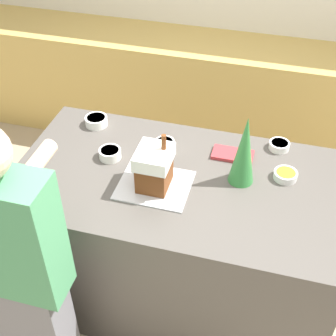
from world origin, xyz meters
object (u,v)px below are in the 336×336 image
object	(u,v)px
baking_tray	(155,185)
person	(22,275)
cookbook	(233,155)
gingerbread_house	(154,167)
candy_bowl_far_right	(110,153)
candy_bowl_behind_tray	(279,145)
candy_bowl_center_rear	(165,144)
decorative_tree	(244,151)
candy_bowl_near_tray_left	(285,175)
candy_bowl_front_corner	(96,121)

from	to	relation	value
baking_tray	person	distance (m)	0.78
cookbook	person	size ratio (longest dim) A/B	0.14
gingerbread_house	candy_bowl_far_right	bearing A→B (deg)	152.52
cookbook	gingerbread_house	bearing A→B (deg)	-134.79
candy_bowl_behind_tray	person	xyz separation A→B (m)	(-1.03, -1.13, -0.11)
candy_bowl_behind_tray	candy_bowl_center_rear	bearing A→B (deg)	-164.92
candy_bowl_center_rear	decorative_tree	bearing A→B (deg)	-19.02
gingerbread_house	candy_bowl_far_right	distance (m)	0.36
decorative_tree	candy_bowl_near_tray_left	size ratio (longest dim) A/B	3.15
candy_bowl_far_right	candy_bowl_near_tray_left	size ratio (longest dim) A/B	0.99
cookbook	candy_bowl_front_corner	bearing A→B (deg)	174.41
gingerbread_house	candy_bowl_near_tray_left	world-z (taller)	gingerbread_house
gingerbread_house	candy_bowl_far_right	xyz separation A→B (m)	(-0.31, 0.16, -0.10)
candy_bowl_center_rear	candy_bowl_near_tray_left	bearing A→B (deg)	-6.71
candy_bowl_near_tray_left	candy_bowl_behind_tray	size ratio (longest dim) A/B	1.08
candy_bowl_far_right	candy_bowl_front_corner	size ratio (longest dim) A/B	0.91
candy_bowl_behind_tray	person	distance (m)	1.54
baking_tray	cookbook	bearing A→B (deg)	45.20
candy_bowl_center_rear	cookbook	size ratio (longest dim) A/B	0.48
cookbook	candy_bowl_center_rear	bearing A→B (deg)	-175.39
gingerbread_house	person	world-z (taller)	person
cookbook	person	distance (m)	1.27
candy_bowl_behind_tray	cookbook	size ratio (longest dim) A/B	0.51
baking_tray	candy_bowl_near_tray_left	xyz separation A→B (m)	(0.65, 0.24, 0.02)
candy_bowl_behind_tray	cookbook	bearing A→B (deg)	-150.36
candy_bowl_front_corner	candy_bowl_behind_tray	xyz separation A→B (m)	(1.10, 0.06, -0.01)
decorative_tree	candy_bowl_behind_tray	size ratio (longest dim) A/B	3.39
gingerbread_house	candy_bowl_near_tray_left	size ratio (longest dim) A/B	2.42
gingerbread_house	candy_bowl_front_corner	xyz separation A→B (m)	(-0.50, 0.44, -0.10)
candy_bowl_far_right	candy_bowl_behind_tray	size ratio (longest dim) A/B	1.06
candy_bowl_front_corner	candy_bowl_behind_tray	distance (m)	1.10
candy_bowl_center_rear	person	bearing A→B (deg)	-112.63
decorative_tree	candy_bowl_behind_tray	world-z (taller)	decorative_tree
candy_bowl_behind_tray	cookbook	xyz separation A→B (m)	(-0.24, -0.14, -0.01)
gingerbread_house	candy_bowl_behind_tray	xyz separation A→B (m)	(0.59, 0.49, -0.10)
candy_bowl_center_rear	candy_bowl_behind_tray	world-z (taller)	candy_bowl_center_rear
candy_bowl_far_right	candy_bowl_behind_tray	world-z (taller)	candy_bowl_far_right
candy_bowl_front_corner	cookbook	distance (m)	0.86
decorative_tree	candy_bowl_near_tray_left	distance (m)	0.30
decorative_tree	candy_bowl_front_corner	bearing A→B (deg)	163.56
candy_bowl_near_tray_left	candy_bowl_behind_tray	distance (m)	0.26
candy_bowl_center_rear	candy_bowl_far_right	bearing A→B (deg)	-148.93
candy_bowl_far_right	decorative_tree	bearing A→B (deg)	0.38
candy_bowl_near_tray_left	cookbook	size ratio (longest dim) A/B	0.55
candy_bowl_far_right	candy_bowl_front_corner	distance (m)	0.34
gingerbread_house	candy_bowl_behind_tray	bearing A→B (deg)	39.62
gingerbread_house	person	distance (m)	0.80
gingerbread_house	decorative_tree	distance (m)	0.46
cookbook	person	bearing A→B (deg)	-128.40
candy_bowl_far_right	baking_tray	bearing A→B (deg)	-27.53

